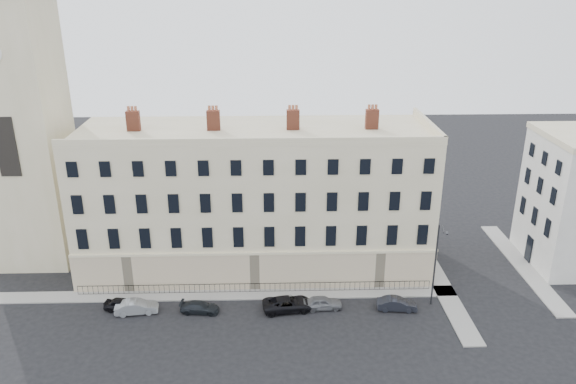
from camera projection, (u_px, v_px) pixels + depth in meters
name	position (u px, v px, depth m)	size (l,w,h in m)	color
ground	(319.00, 323.00, 51.20)	(160.00, 160.00, 0.00)	black
terrace	(255.00, 198.00, 59.45)	(36.22, 12.22, 17.00)	beige
church_tower	(15.00, 91.00, 56.60)	(8.00, 8.13, 44.00)	beige
pavement_terrace	(215.00, 295.00, 55.55)	(48.00, 2.00, 0.12)	gray
pavement_east_return	(436.00, 276.00, 58.99)	(2.00, 24.00, 0.12)	gray
pavement_adjacent	(522.00, 265.00, 61.13)	(2.00, 20.00, 0.12)	gray
railings	(255.00, 288.00, 55.86)	(35.00, 0.04, 0.96)	black
car_a	(123.00, 305.00, 52.92)	(1.42, 3.53, 1.20)	black
car_b	(136.00, 307.00, 52.47)	(1.38, 3.96, 1.30)	gray
car_c	(200.00, 307.00, 52.64)	(1.49, 3.66, 1.06)	black
car_d	(288.00, 304.00, 52.93)	(2.22, 4.80, 1.34)	black
car_e	(322.00, 303.00, 53.18)	(1.49, 3.71, 1.26)	slate
car_f	(397.00, 304.00, 53.00)	(1.31, 3.76, 1.24)	black
streetlamp	(436.00, 262.00, 52.31)	(0.53, 1.80, 8.41)	#2F3035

